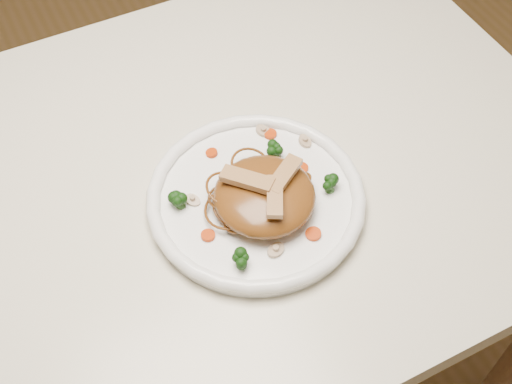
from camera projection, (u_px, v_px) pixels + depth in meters
name	position (u px, v px, depth m)	size (l,w,h in m)	color
ground	(214.00, 374.00, 1.59)	(4.00, 4.00, 0.00)	brown
table	(193.00, 217.00, 1.07)	(1.20, 0.80, 0.75)	beige
plate	(256.00, 201.00, 0.95)	(0.31, 0.31, 0.02)	white
noodle_mound	(265.00, 196.00, 0.92)	(0.14, 0.14, 0.05)	brown
chicken_a	(284.00, 175.00, 0.90)	(0.07, 0.02, 0.01)	tan
chicken_b	(247.00, 180.00, 0.90)	(0.07, 0.02, 0.01)	tan
chicken_c	(275.00, 197.00, 0.88)	(0.06, 0.02, 0.01)	tan
broccoli_0	(275.00, 150.00, 0.98)	(0.02, 0.02, 0.03)	#10340B
broccoli_1	(180.00, 199.00, 0.92)	(0.03, 0.03, 0.03)	#10340B
broccoli_2	(241.00, 259.00, 0.87)	(0.03, 0.03, 0.03)	#10340B
broccoli_3	(330.00, 184.00, 0.94)	(0.03, 0.03, 0.03)	#10340B
carrot_0	(270.00, 134.00, 1.02)	(0.02, 0.02, 0.01)	#BC3A06
carrot_1	(208.00, 235.00, 0.91)	(0.02, 0.02, 0.01)	#BC3A06
carrot_2	(301.00, 168.00, 0.98)	(0.02, 0.02, 0.01)	#BC3A06
carrot_3	(212.00, 153.00, 0.99)	(0.02, 0.02, 0.01)	#BC3A06
carrot_4	(313.00, 234.00, 0.91)	(0.02, 0.02, 0.01)	#BC3A06
mushroom_0	(276.00, 250.00, 0.89)	(0.03, 0.03, 0.01)	#C8AE96
mushroom_1	(305.00, 141.00, 1.01)	(0.02, 0.02, 0.01)	#C8AE96
mushroom_2	(193.00, 200.00, 0.94)	(0.02, 0.02, 0.01)	#C8AE96
mushroom_3	(263.00, 131.00, 1.02)	(0.03, 0.03, 0.01)	#C8AE96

